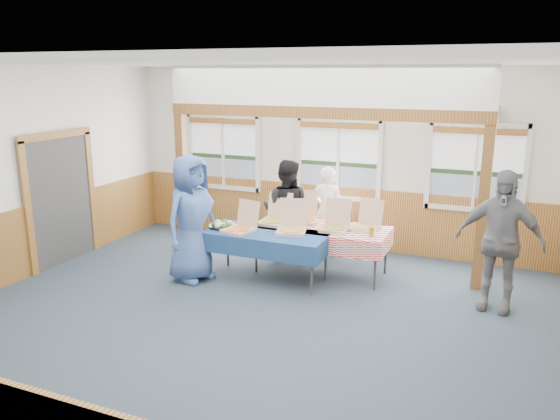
# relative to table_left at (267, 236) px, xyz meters

# --- Properties ---
(floor) EXTENTS (8.00, 8.00, 0.00)m
(floor) POSITION_rel_table_left_xyz_m (0.48, -1.41, -0.70)
(floor) COLOR #25313C
(floor) RESTS_ON ground
(ceiling) EXTENTS (8.00, 8.00, 0.00)m
(ceiling) POSITION_rel_table_left_xyz_m (0.48, -1.41, 2.50)
(ceiling) COLOR white
(ceiling) RESTS_ON wall_back
(wall_back) EXTENTS (8.00, 0.00, 8.00)m
(wall_back) POSITION_rel_table_left_xyz_m (0.48, 2.09, 0.90)
(wall_back) COLOR silver
(wall_back) RESTS_ON floor
(wall_front) EXTENTS (8.00, 0.00, 8.00)m
(wall_front) POSITION_rel_table_left_xyz_m (0.48, -4.91, 0.90)
(wall_front) COLOR silver
(wall_front) RESTS_ON floor
(wall_left) EXTENTS (0.00, 8.00, 8.00)m
(wall_left) POSITION_rel_table_left_xyz_m (-3.52, -1.41, 0.90)
(wall_left) COLOR silver
(wall_left) RESTS_ON floor
(wainscot_back) EXTENTS (7.98, 0.05, 1.10)m
(wainscot_back) POSITION_rel_table_left_xyz_m (0.48, 2.07, -0.15)
(wainscot_back) COLOR brown
(wainscot_back) RESTS_ON floor
(wainscot_left) EXTENTS (0.05, 6.98, 1.10)m
(wainscot_left) POSITION_rel_table_left_xyz_m (-3.50, -1.41, -0.15)
(wainscot_left) COLOR brown
(wainscot_left) RESTS_ON floor
(cased_opening) EXTENTS (0.06, 1.30, 2.10)m
(cased_opening) POSITION_rel_table_left_xyz_m (-3.48, -0.51, 0.35)
(cased_opening) COLOR #323232
(cased_opening) RESTS_ON wall_left
(window_left) EXTENTS (1.56, 0.10, 1.46)m
(window_left) POSITION_rel_table_left_xyz_m (-1.82, 2.05, 0.98)
(window_left) COLOR silver
(window_left) RESTS_ON wall_back
(window_mid) EXTENTS (1.56, 0.10, 1.46)m
(window_mid) POSITION_rel_table_left_xyz_m (0.48, 2.05, 0.98)
(window_mid) COLOR silver
(window_mid) RESTS_ON wall_back
(window_right) EXTENTS (1.56, 0.10, 1.46)m
(window_right) POSITION_rel_table_left_xyz_m (2.78, 2.05, 0.98)
(window_right) COLOR silver
(window_right) RESTS_ON wall_back
(post_left) EXTENTS (0.15, 0.15, 2.40)m
(post_left) POSITION_rel_table_left_xyz_m (-2.02, 0.89, 0.50)
(post_left) COLOR brown
(post_left) RESTS_ON floor
(post_right) EXTENTS (0.15, 0.15, 2.40)m
(post_right) POSITION_rel_table_left_xyz_m (2.98, 0.89, 0.50)
(post_right) COLOR brown
(post_right) RESTS_ON floor
(cross_beam) EXTENTS (5.15, 0.18, 0.18)m
(cross_beam) POSITION_rel_table_left_xyz_m (0.48, 0.89, 1.79)
(cross_beam) COLOR brown
(cross_beam) RESTS_ON post_left
(table_left) EXTENTS (2.02, 1.52, 0.76)m
(table_left) POSITION_rel_table_left_xyz_m (0.00, 0.00, 0.00)
(table_left) COLOR #323232
(table_left) RESTS_ON floor
(table_right) EXTENTS (2.26, 1.52, 0.76)m
(table_right) POSITION_rel_table_left_xyz_m (0.66, 0.60, 0.01)
(table_right) COLOR #323232
(table_right) RESTS_ON floor
(pizza_box_a) EXTENTS (0.51, 0.57, 0.44)m
(pizza_box_a) POSITION_rel_table_left_xyz_m (-0.39, -0.11, 0.12)
(pizza_box_a) COLOR #D0AB8A
(pizza_box_a) RESTS_ON table_left
(pizza_box_b) EXTENTS (0.54, 0.61, 0.47)m
(pizza_box_b) POSITION_rel_table_left_xyz_m (0.34, 0.16, 0.13)
(pizza_box_b) COLOR #D0AB8A
(pizza_box_b) RESTS_ON table_left
(pizza_box_c) EXTENTS (0.45, 0.54, 0.46)m
(pizza_box_c) POSITION_rel_table_left_xyz_m (-0.09, 0.51, 0.13)
(pizza_box_c) COLOR #D0AB8A
(pizza_box_c) RESTS_ON table_right
(pizza_box_d) EXTENTS (0.56, 0.62, 0.46)m
(pizza_box_d) POSITION_rel_table_left_xyz_m (0.30, 0.79, 0.13)
(pizza_box_d) COLOR #D0AB8A
(pizza_box_d) RESTS_ON table_right
(pizza_box_e) EXTENTS (0.43, 0.52, 0.44)m
(pizza_box_e) POSITION_rel_table_left_xyz_m (0.91, 0.53, 0.12)
(pizza_box_e) COLOR #D0AB8A
(pizza_box_e) RESTS_ON table_right
(pizza_box_f) EXTENTS (0.48, 0.55, 0.43)m
(pizza_box_f) POSITION_rel_table_left_xyz_m (1.32, 0.74, 0.12)
(pizza_box_f) COLOR #D0AB8A
(pizza_box_f) RESTS_ON table_right
(veggie_tray) EXTENTS (0.43, 0.43, 0.10)m
(veggie_tray) POSITION_rel_table_left_xyz_m (-0.75, 0.00, 0.09)
(veggie_tray) COLOR black
(veggie_tray) RESTS_ON table_left
(drink_glass) EXTENTS (0.07, 0.07, 0.15)m
(drink_glass) POSITION_rel_table_left_xyz_m (1.51, 0.35, 0.13)
(drink_glass) COLOR olive
(drink_glass) RESTS_ON table_right
(woman_white) EXTENTS (0.60, 0.42, 1.56)m
(woman_white) POSITION_rel_table_left_xyz_m (0.48, 1.46, 0.08)
(woman_white) COLOR white
(woman_white) RESTS_ON floor
(woman_black) EXTENTS (0.88, 0.71, 1.71)m
(woman_black) POSITION_rel_table_left_xyz_m (-0.08, 0.98, 0.15)
(woman_black) COLOR black
(woman_black) RESTS_ON floor
(man_blue) EXTENTS (0.84, 1.07, 1.93)m
(man_blue) POSITION_rel_table_left_xyz_m (-1.05, -0.40, 0.27)
(man_blue) COLOR #3B5795
(man_blue) RESTS_ON floor
(person_grey) EXTENTS (1.17, 0.63, 1.90)m
(person_grey) POSITION_rel_table_left_xyz_m (3.24, 0.25, 0.25)
(person_grey) COLOR slate
(person_grey) RESTS_ON floor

